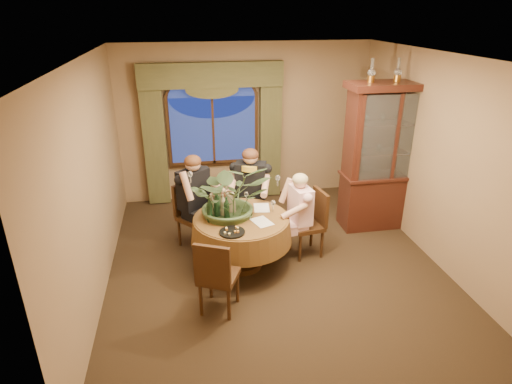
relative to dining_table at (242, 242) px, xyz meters
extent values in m
plane|color=black|center=(0.45, -0.04, -0.38)|extent=(5.00, 5.00, 0.00)
plane|color=olive|center=(0.45, 2.46, 1.02)|extent=(4.50, 0.00, 4.50)
plane|color=olive|center=(2.70, -0.04, 1.02)|extent=(0.00, 5.00, 5.00)
plane|color=white|center=(0.45, -0.04, 2.42)|extent=(5.00, 5.00, 0.00)
cube|color=#424123|center=(-1.18, 2.34, 0.80)|extent=(0.38, 0.14, 2.32)
cube|color=#424123|center=(0.88, 2.34, 0.80)|extent=(0.38, 0.14, 2.32)
cylinder|color=brown|center=(0.00, 0.00, 0.00)|extent=(1.51, 1.51, 0.75)
cube|color=black|center=(2.43, 0.83, 0.79)|extent=(1.43, 0.57, 2.32)
cube|color=black|center=(0.96, 0.15, 0.10)|extent=(0.48, 0.48, 0.96)
cube|color=black|center=(0.19, 0.83, 0.10)|extent=(0.50, 0.50, 0.96)
cube|color=black|center=(-0.60, 0.69, 0.10)|extent=(0.59, 0.59, 0.96)
cube|color=black|center=(-0.40, -0.87, 0.10)|extent=(0.56, 0.56, 0.96)
imported|color=#3D5731|center=(-0.12, 0.11, 1.03)|extent=(1.05, 1.16, 0.91)
imported|color=#405229|center=(0.07, -0.03, 0.40)|extent=(0.16, 0.16, 0.05)
cylinder|color=black|center=(-0.17, -0.41, 0.39)|extent=(0.32, 0.32, 0.02)
cylinder|color=black|center=(-0.20, -0.06, 0.54)|extent=(0.07, 0.07, 0.33)
cylinder|color=black|center=(-0.30, 0.15, 0.54)|extent=(0.07, 0.07, 0.33)
cylinder|color=black|center=(-0.32, 0.02, 0.54)|extent=(0.07, 0.07, 0.33)
cylinder|color=tan|center=(-0.24, 0.03, 0.54)|extent=(0.07, 0.07, 0.33)
cylinder|color=tan|center=(-0.39, 0.09, 0.54)|extent=(0.07, 0.07, 0.33)
cylinder|color=black|center=(-0.42, -0.06, 0.54)|extent=(0.07, 0.07, 0.33)
cube|color=white|center=(0.24, -0.19, 0.38)|extent=(0.30, 0.35, 0.00)
cube|color=white|center=(0.32, 0.23, 0.38)|extent=(0.25, 0.32, 0.00)
camera|label=1|loc=(-0.71, -5.05, 2.94)|focal=30.00mm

